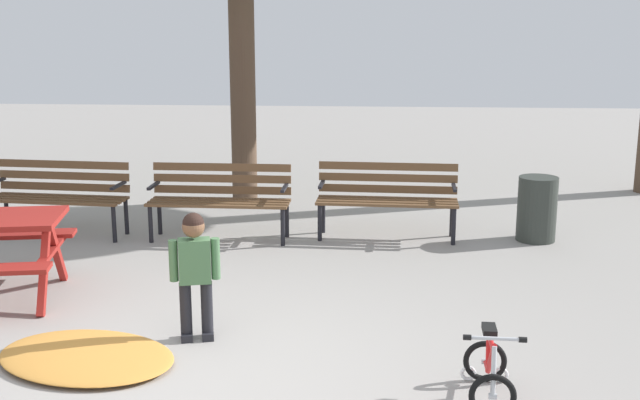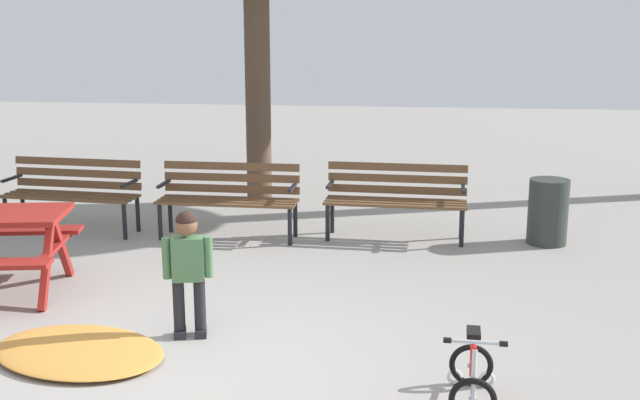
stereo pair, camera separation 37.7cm
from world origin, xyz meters
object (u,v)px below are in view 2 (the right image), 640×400
Objects in this scene: park_bench_right at (396,195)px; child_standing at (188,264)px; park_bench_far_left at (73,189)px; kids_bicycle at (472,374)px; park_bench_left at (229,194)px; trash_bin at (548,212)px.

park_bench_right is 1.58× the size of child_standing.
kids_bicycle is at bearing -40.86° from park_bench_far_left.
park_bench_right is (1.90, 0.18, 0.00)m from park_bench_left.
park_bench_far_left is at bearing 178.71° from park_bench_left.
park_bench_far_left is 1.89m from park_bench_left.
park_bench_far_left is at bearing -178.77° from trash_bin.
park_bench_left is at bearing 123.73° from kids_bicycle.
child_standing reaches higher than trash_bin.
kids_bicycle is at bearing -81.11° from park_bench_right.
park_bench_far_left reaches higher than trash_bin.
kids_bicycle is (0.62, -3.96, -0.31)m from park_bench_right.
park_bench_far_left is 2.85× the size of kids_bicycle.
child_standing is 2.34m from kids_bicycle.
child_standing is 1.79× the size of kids_bicycle.
kids_bicycle is at bearing -21.72° from child_standing.
park_bench_right is 4.02m from kids_bicycle.
park_bench_left is 0.99× the size of park_bench_right.
trash_bin is (1.08, 3.94, 0.17)m from kids_bicycle.
child_standing is at bearing -116.14° from park_bench_right.
child_standing is 1.39× the size of trash_bin.
park_bench_far_left is at bearing -177.89° from park_bench_right.
park_bench_left is 4.55m from kids_bicycle.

